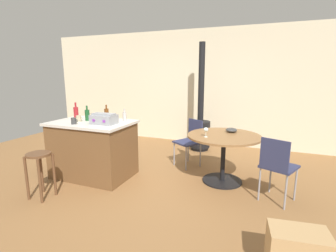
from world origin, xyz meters
The scene contains 19 objects.
ground_plane centered at (0.00, 0.00, 0.00)m, with size 8.80×8.80×0.00m, color olive.
back_wall centered at (0.00, 2.61, 1.35)m, with size 8.00×0.10×2.70m, color beige.
kitchen_island centered at (-0.92, -0.13, 0.46)m, with size 1.29×0.87×0.92m.
wooden_stool centered at (-1.10, -1.02, 0.46)m, with size 0.32×0.32×0.63m.
dining_table centered at (1.10, 0.42, 0.58)m, with size 1.12×1.12×0.75m.
folding_chair_near centered at (1.86, 0.02, 0.53)m, with size 0.53×0.53×0.88m.
folding_chair_far centered at (0.42, 0.94, 0.50)m, with size 0.55×0.55×0.85m.
wood_stove centered at (0.33, 1.96, 0.55)m, with size 0.44×0.45×2.32m.
toolbox centered at (-0.62, -0.20, 0.99)m, with size 0.37×0.26×0.16m.
bottle_0 centered at (-0.86, 0.20, 1.01)m, with size 0.07×0.07×0.24m.
bottle_1 centered at (-1.33, -0.02, 1.03)m, with size 0.08×0.08×0.28m.
bottle_2 centered at (-1.05, -0.07, 1.01)m, with size 0.07×0.07×0.25m.
bottle_3 centered at (-0.45, 0.11, 1.00)m, with size 0.06×0.06×0.21m.
cup_0 centered at (-1.14, 0.12, 0.96)m, with size 0.12×0.09×0.10m.
cup_1 centered at (-1.12, -0.19, 0.97)m, with size 0.11×0.08×0.10m.
cup_2 centered at (-0.87, 0.06, 0.97)m, with size 0.11×0.08×0.11m.
cup_3 centered at (-1.05, -0.39, 0.96)m, with size 0.11×0.08×0.10m.
wine_glass centered at (0.87, 0.21, 0.86)m, with size 0.07×0.07×0.14m.
serving_bowl centered at (1.18, 0.67, 0.79)m, with size 0.18×0.18×0.07m, color #383838.
Camera 1 is at (1.69, -3.35, 1.66)m, focal length 26.83 mm.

